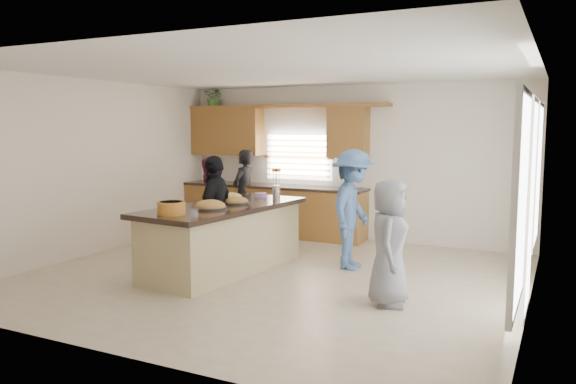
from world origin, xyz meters
The scene contains 18 objects.
floor centered at (0.00, 0.00, 0.00)m, with size 6.50×6.50×0.00m, color beige.
room_shell centered at (0.00, 0.00, 1.90)m, with size 6.52×6.02×2.81m.
back_cabinetry centered at (-1.47, 2.73, 0.91)m, with size 4.08×0.66×2.46m.
right_wall_glazing centered at (3.22, -0.13, 1.34)m, with size 0.06×4.00×2.25m.
island centered at (-0.76, -0.04, 0.45)m, with size 1.41×2.80×0.95m.
platter_front centered at (-0.71, -0.43, 0.98)m, with size 0.47×0.47×0.19m.
platter_mid centered at (-0.66, 0.16, 0.98)m, with size 0.37×0.37×0.15m.
platter_back centered at (-0.99, 0.54, 0.98)m, with size 0.38×0.38×0.16m.
salad_bowl centered at (-0.88, -1.05, 1.04)m, with size 0.35×0.35×0.16m.
clear_cup centered at (-0.49, -1.10, 1.00)m, with size 0.09×0.09×0.10m, color white.
plate_stack centered at (-0.75, 1.03, 0.98)m, with size 0.20×0.20×0.06m, color #BE90D2.
flower_vase centered at (-0.51, 1.11, 1.19)m, with size 0.14×0.14×0.45m.
potted_plant centered at (-2.79, 2.82, 2.63)m, with size 0.42×0.37×0.47m, color #487A31.
woman_left_back centered at (-1.91, 2.46, 0.81)m, with size 0.59×0.39×1.62m, color black.
woman_left_mid centered at (-1.37, 0.55, 0.80)m, with size 0.77×0.60×1.59m, color maroon.
woman_left_front centered at (-0.93, 0.03, 0.82)m, with size 0.96×0.40×1.65m, color black.
woman_right_back centered at (0.84, 0.91, 0.87)m, with size 1.12×0.64×1.73m, color #3F5D8A.
woman_right_front centered at (1.79, -0.50, 0.73)m, with size 0.72×0.47×1.46m, color slate.
Camera 1 is at (3.54, -6.67, 2.05)m, focal length 35.00 mm.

